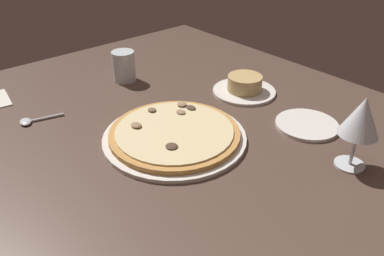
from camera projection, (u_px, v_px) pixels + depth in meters
dining_table at (209, 146)px, 93.21cm from camera, size 150.00×110.00×4.00cm
pizza_main at (175, 135)px, 91.45cm from camera, size 33.85×33.85×3.35cm
ramekin_on_saucer at (244, 86)px, 112.42cm from camera, size 18.19×18.19×5.17cm
wine_glass_far at (361, 119)px, 77.27cm from camera, size 8.18×8.18×16.14cm
water_glass at (124, 68)px, 118.85cm from camera, size 6.92×6.92×9.24cm
side_plate at (307, 125)px, 96.80cm from camera, size 15.51×15.51×0.90cm
spoon at (31, 121)px, 98.53cm from camera, size 4.90×11.09×1.00cm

